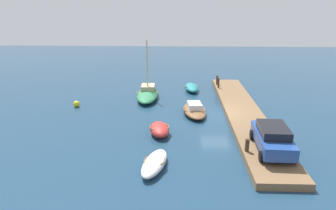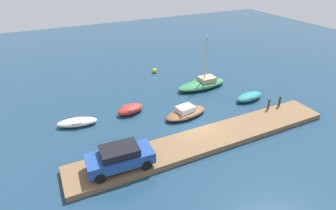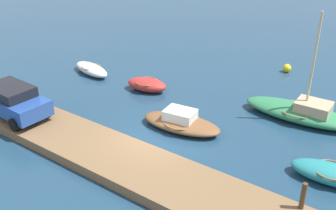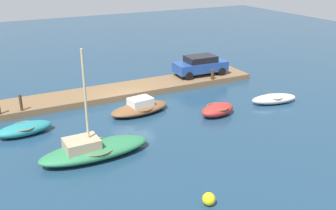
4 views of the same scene
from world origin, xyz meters
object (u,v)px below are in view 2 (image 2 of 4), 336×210
motorboat_brown (186,112)px  dinghy_red (130,109)px  marker_buoy (155,71)px  sailboat_green (202,84)px  mooring_post_mid_west (269,104)px  parked_car (120,157)px  rowboat_teal (249,97)px  mooring_post_mid_east (280,101)px  rowboat_white (77,122)px  mooring_post_west (111,150)px

motorboat_brown → dinghy_red: bearing=140.4°
marker_buoy → sailboat_green: bearing=-64.5°
mooring_post_mid_west → parked_car: bearing=-173.9°
rowboat_teal → motorboat_brown: bearing=173.7°
dinghy_red → marker_buoy: bearing=43.0°
mooring_post_mid_west → parked_car: 14.38m
sailboat_green → mooring_post_mid_east: 8.20m
rowboat_white → mooring_post_mid_west: size_ratio=3.29×
rowboat_white → parked_car: 7.31m
rowboat_white → mooring_post_west: size_ratio=4.39×
rowboat_white → parked_car: (1.66, -7.06, 0.95)m
rowboat_white → mooring_post_west: (1.47, -5.53, 0.51)m
dinghy_red → mooring_post_west: bearing=-131.1°
sailboat_green → rowboat_teal: bearing=-59.9°
rowboat_teal → parked_car: bearing=-169.4°
rowboat_white → marker_buoy: size_ratio=6.21×
sailboat_green → rowboat_teal: sailboat_green is taller
rowboat_white → mooring_post_west: bearing=-62.9°
rowboat_teal → mooring_post_west: bearing=-175.2°
sailboat_green → dinghy_red: sailboat_green is taller
rowboat_white → sailboat_green: size_ratio=0.60×
motorboat_brown → parked_car: (-7.36, -4.38, 0.90)m
motorboat_brown → parked_car: parked_car is taller
dinghy_red → mooring_post_west: 6.44m
mooring_post_mid_west → mooring_post_mid_east: mooring_post_mid_west is taller
motorboat_brown → rowboat_teal: bearing=-7.8°
sailboat_green → marker_buoy: 6.87m
motorboat_brown → mooring_post_mid_east: (8.26, -2.85, 0.57)m
rowboat_white → rowboat_teal: size_ratio=1.07×
rowboat_teal → sailboat_green: bearing=115.3°
mooring_post_mid_west → mooring_post_mid_east: (1.33, 0.00, -0.02)m
sailboat_green → parked_car: size_ratio=1.31×
motorboat_brown → dinghy_red: motorboat_brown is taller
rowboat_teal → parked_car: 15.24m
rowboat_white → rowboat_teal: bearing=2.6°
dinghy_red → parked_car: parked_car is taller
mooring_post_west → mooring_post_mid_east: mooring_post_mid_east is taller
sailboat_green → mooring_post_mid_west: bearing=-72.7°
rowboat_white → mooring_post_mid_west: mooring_post_mid_west is taller
rowboat_teal → rowboat_white: bearing=164.5°
mooring_post_west → marker_buoy: bearing=56.0°
sailboat_green → parked_car: bearing=-144.7°
mooring_post_west → parked_car: (0.19, -1.53, 0.44)m
dinghy_red → rowboat_teal: 11.83m
parked_car → marker_buoy: (8.90, 14.99, -1.00)m
mooring_post_mid_west → parked_car: (-14.29, -1.53, 0.31)m
rowboat_teal → parked_car: (-14.58, -4.34, 0.92)m
motorboat_brown → marker_buoy: 10.73m
sailboat_green → mooring_post_mid_west: size_ratio=5.46×
motorboat_brown → mooring_post_mid_west: (6.93, -2.85, 0.59)m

